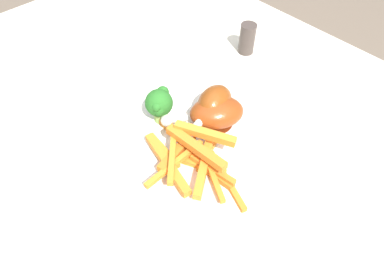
# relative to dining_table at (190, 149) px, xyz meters

# --- Properties ---
(dining_table) EXTENTS (0.97, 0.68, 0.74)m
(dining_table) POSITION_rel_dining_table_xyz_m (0.00, 0.00, 0.00)
(dining_table) COLOR silver
(dining_table) RESTS_ON ground_plane
(dinner_plate) EXTENTS (0.27, 0.27, 0.01)m
(dinner_plate) POSITION_rel_dining_table_xyz_m (-0.07, 0.06, 0.13)
(dinner_plate) COLOR white
(dinner_plate) RESTS_ON dining_table
(broccoli_floret_front) EXTENTS (0.04, 0.04, 0.06)m
(broccoli_floret_front) POSITION_rel_dining_table_xyz_m (-0.01, 0.07, 0.18)
(broccoli_floret_front) COLOR #89AC50
(broccoli_floret_front) RESTS_ON dinner_plate
(carrot_fries_pile) EXTENTS (0.19, 0.14, 0.05)m
(carrot_fries_pile) POSITION_rel_dining_table_xyz_m (-0.10, 0.09, 0.16)
(carrot_fries_pile) COLOR orange
(carrot_fries_pile) RESTS_ON dinner_plate
(chicken_drumstick_near) EXTENTS (0.06, 0.12, 0.05)m
(chicken_drumstick_near) POSITION_rel_dining_table_xyz_m (-0.06, 0.01, 0.17)
(chicken_drumstick_near) COLOR #5C240B
(chicken_drumstick_near) RESTS_ON dinner_plate
(chicken_drumstick_far) EXTENTS (0.10, 0.12, 0.04)m
(chicken_drumstick_far) POSITION_rel_dining_table_xyz_m (-0.07, 0.01, 0.16)
(chicken_drumstick_far) COLOR #61220C
(chicken_drumstick_far) RESTS_ON dinner_plate
(fork) EXTENTS (0.07, 0.18, 0.00)m
(fork) POSITION_rel_dining_table_xyz_m (0.32, 0.08, 0.13)
(fork) COLOR silver
(fork) RESTS_ON dining_table
(pepper_shaker) EXTENTS (0.03, 0.03, 0.06)m
(pepper_shaker) POSITION_rel_dining_table_xyz_m (0.03, -0.17, 0.16)
(pepper_shaker) COLOR #423833
(pepper_shaker) RESTS_ON dining_table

